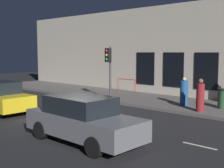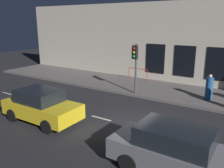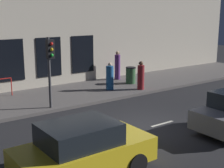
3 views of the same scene
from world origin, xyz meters
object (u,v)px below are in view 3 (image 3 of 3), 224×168
at_px(traffic_light, 50,59).
at_px(pedestrian_2, 110,77).
at_px(pedestrian_0, 117,66).
at_px(parked_car_0, 83,150).
at_px(pedestrian_1, 141,77).
at_px(trash_bin, 131,75).

relative_size(traffic_light, pedestrian_2, 2.09).
distance_m(pedestrian_0, pedestrian_2, 2.90).
height_order(traffic_light, pedestrian_2, traffic_light).
xyz_separation_m(parked_car_0, pedestrian_2, (7.49, -6.27, 0.06)).
relative_size(traffic_light, pedestrian_1, 2.00).
bearing_deg(traffic_light, pedestrian_2, -71.53).
xyz_separation_m(pedestrian_0, pedestrian_2, (-2.03, 2.06, -0.17)).
bearing_deg(traffic_light, trash_bin, -72.35).
bearing_deg(traffic_light, parked_car_0, 162.13).
relative_size(parked_car_0, trash_bin, 3.85).
xyz_separation_m(pedestrian_1, trash_bin, (1.57, -0.54, -0.23)).
xyz_separation_m(pedestrian_0, pedestrian_1, (-3.03, 0.60, -0.12)).
bearing_deg(pedestrian_1, pedestrian_2, 116.84).
height_order(pedestrian_0, pedestrian_1, pedestrian_0).
xyz_separation_m(pedestrian_0, trash_bin, (-1.46, 0.07, -0.36)).
bearing_deg(parked_car_0, traffic_light, 161.69).
relative_size(pedestrian_0, trash_bin, 1.83).
distance_m(pedestrian_0, pedestrian_1, 3.09).
relative_size(pedestrian_0, pedestrian_2, 1.20).
distance_m(parked_car_0, pedestrian_1, 10.09).
distance_m(traffic_light, pedestrian_1, 6.01).
relative_size(pedestrian_2, trash_bin, 1.53).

